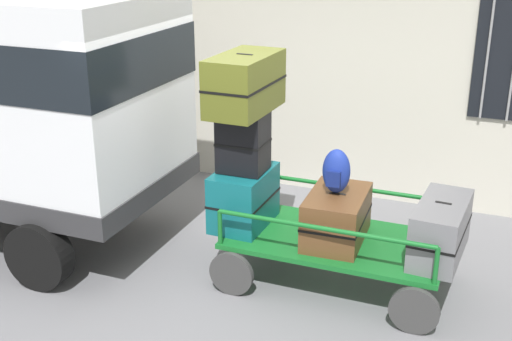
# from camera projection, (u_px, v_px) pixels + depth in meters

# --- Properties ---
(ground_plane) EXTENTS (40.00, 40.00, 0.00)m
(ground_plane) POSITION_uv_depth(u_px,v_px,m) (245.00, 275.00, 6.85)
(ground_plane) COLOR slate
(building_wall) EXTENTS (12.00, 0.38, 5.00)m
(building_wall) POSITION_uv_depth(u_px,v_px,m) (327.00, 2.00, 8.29)
(building_wall) COLOR beige
(building_wall) RESTS_ON ground
(luggage_cart) EXTENTS (2.22, 1.23, 0.50)m
(luggage_cart) POSITION_uv_depth(u_px,v_px,m) (336.00, 247.00, 6.56)
(luggage_cart) COLOR #146023
(luggage_cart) RESTS_ON ground
(cart_railing) EXTENTS (2.09, 1.10, 0.37)m
(cart_railing) POSITION_uv_depth(u_px,v_px,m) (337.00, 211.00, 6.42)
(cart_railing) COLOR #146023
(cart_railing) RESTS_ON luggage_cart
(suitcase_left_bottom) EXTENTS (0.52, 0.78, 0.60)m
(suitcase_left_bottom) POSITION_uv_depth(u_px,v_px,m) (244.00, 197.00, 6.74)
(suitcase_left_bottom) COLOR #0F5960
(suitcase_left_bottom) RESTS_ON luggage_cart
(suitcase_left_middle) EXTENTS (0.47, 0.40, 0.60)m
(suitcase_left_middle) POSITION_uv_depth(u_px,v_px,m) (243.00, 142.00, 6.52)
(suitcase_left_middle) COLOR black
(suitcase_left_middle) RESTS_ON suitcase_left_bottom
(suitcase_left_top) EXTENTS (0.52, 0.97, 0.57)m
(suitcase_left_top) POSITION_uv_depth(u_px,v_px,m) (245.00, 83.00, 6.36)
(suitcase_left_top) COLOR #4C5119
(suitcase_left_top) RESTS_ON suitcase_left_middle
(suitcase_midleft_bottom) EXTENTS (0.58, 0.88, 0.49)m
(suitcase_midleft_bottom) POSITION_uv_depth(u_px,v_px,m) (337.00, 217.00, 6.42)
(suitcase_midleft_bottom) COLOR brown
(suitcase_midleft_bottom) RESTS_ON luggage_cart
(suitcase_center_bottom) EXTENTS (0.49, 0.98, 0.54)m
(suitcase_center_bottom) POSITION_uv_depth(u_px,v_px,m) (441.00, 230.00, 6.10)
(suitcase_center_bottom) COLOR slate
(suitcase_center_bottom) RESTS_ON luggage_cart
(backpack) EXTENTS (0.27, 0.22, 0.44)m
(backpack) POSITION_uv_depth(u_px,v_px,m) (336.00, 172.00, 6.27)
(backpack) COLOR navy
(backpack) RESTS_ON suitcase_midleft_bottom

